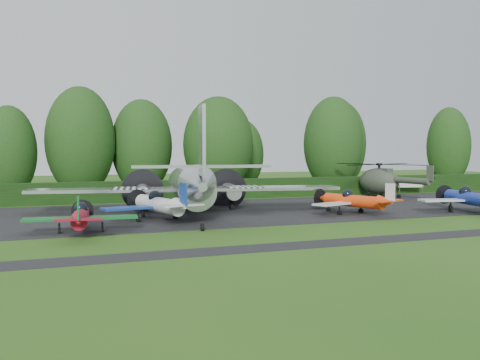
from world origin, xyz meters
name	(u,v)px	position (x,y,z in m)	size (l,w,h in m)	color
ground	(290,228)	(0.00, 0.00, 0.00)	(160.00, 160.00, 0.00)	#285718
apron	(236,211)	(0.00, 10.00, 0.00)	(70.00, 18.00, 0.01)	black
taxiway_verge	(339,243)	(0.00, -6.00, 0.00)	(70.00, 2.00, 0.00)	black
hedgerow	(198,200)	(0.00, 21.00, 0.00)	(90.00, 1.60, 2.00)	black
transport_plane	(190,185)	(-3.91, 9.74, 2.24)	(25.08, 19.23, 8.04)	silver
light_plane_red	(81,216)	(-12.82, 2.03, 1.07)	(6.69, 7.03, 2.57)	maroon
light_plane_white	(159,204)	(-7.29, 5.84, 1.23)	(7.67, 8.07, 2.95)	silver
light_plane_orange	(353,201)	(7.60, 4.43, 1.10)	(6.88, 7.24, 2.65)	#F13F0E
light_plane_blue	(469,198)	(16.76, 2.04, 1.21)	(7.54, 7.93, 2.90)	navy
helicopter	(379,179)	(19.23, 17.38, 1.93)	(11.13, 13.04, 3.59)	#323A2D
sign_board	(411,184)	(24.72, 19.05, 1.14)	(2.99, 0.11, 1.68)	#3F3326
tree_1	(242,154)	(9.55, 33.43, 4.45)	(5.67, 5.67, 8.92)	black
tree_2	(142,146)	(-3.67, 31.65, 5.45)	(7.06, 7.06, 10.93)	black
tree_3	(218,145)	(4.60, 28.16, 5.60)	(8.18, 8.18, 11.23)	black
tree_5	(9,152)	(-17.86, 29.62, 4.81)	(5.58, 5.58, 9.65)	black
tree_6	(342,144)	(24.62, 33.66, 5.81)	(6.54, 6.54, 11.64)	black
tree_7	(333,144)	(19.18, 26.95, 5.79)	(7.29, 7.29, 11.61)	black
tree_8	(80,141)	(-10.63, 30.68, 6.00)	(7.57, 7.57, 12.03)	black
tree_9	(449,146)	(39.70, 29.74, 5.53)	(6.03, 6.03, 11.10)	black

